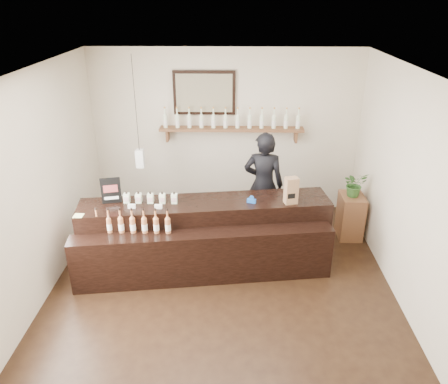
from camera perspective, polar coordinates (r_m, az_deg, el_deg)
ground at (r=5.90m, az=-0.32°, el=-12.76°), size 5.00×5.00×0.00m
room_shell at (r=5.05m, az=-0.36°, el=2.76°), size 5.00×5.00×5.00m
back_wall_decor at (r=7.29m, az=-0.99°, el=10.17°), size 2.66×0.96×1.69m
counter at (r=6.13m, az=-2.52°, el=-6.07°), size 3.50×1.38×1.13m
promo_sign at (r=6.07m, az=-14.55°, el=0.18°), size 0.26×0.08×0.37m
paper_bag at (r=5.94m, az=8.77°, el=0.19°), size 0.20×0.17×0.37m
tape_dispenser at (r=5.95m, az=3.61°, el=-1.06°), size 0.13×0.08×0.10m
side_cabinet at (r=7.20m, az=16.16°, el=-3.02°), size 0.36×0.49×0.71m
potted_plant at (r=6.97m, az=16.69°, el=0.99°), size 0.44×0.41×0.39m
shopkeeper at (r=6.78m, az=5.21°, el=1.80°), size 0.77×0.57×1.92m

